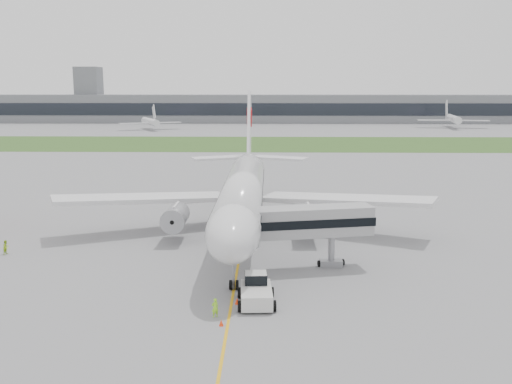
{
  "coord_description": "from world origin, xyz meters",
  "views": [
    {
      "loc": [
        3.19,
        -65.16,
        18.6
      ],
      "look_at": [
        1.67,
        2.0,
        6.03
      ],
      "focal_mm": 40.0,
      "sensor_mm": 36.0,
      "label": 1
    }
  ],
  "objects_px": {
    "jet_bridge": "(298,223)",
    "pushback_tug": "(256,291)",
    "airliner": "(243,191)",
    "ground_crew_near": "(215,308)"
  },
  "relations": [
    {
      "from": "jet_bridge",
      "to": "pushback_tug",
      "type": "bearing_deg",
      "value": -126.21
    },
    {
      "from": "airliner",
      "to": "jet_bridge",
      "type": "xyz_separation_m",
      "value": [
        6.17,
        -14.08,
        -0.7
      ]
    },
    {
      "from": "airliner",
      "to": "ground_crew_near",
      "type": "height_order",
      "value": "airliner"
    },
    {
      "from": "airliner",
      "to": "ground_crew_near",
      "type": "distance_m",
      "value": 26.76
    },
    {
      "from": "pushback_tug",
      "to": "jet_bridge",
      "type": "bearing_deg",
      "value": 62.81
    },
    {
      "from": "pushback_tug",
      "to": "airliner",
      "type": "bearing_deg",
      "value": 92.09
    },
    {
      "from": "ground_crew_near",
      "to": "airliner",
      "type": "bearing_deg",
      "value": -122.11
    },
    {
      "from": "airliner",
      "to": "pushback_tug",
      "type": "distance_m",
      "value": 23.66
    },
    {
      "from": "jet_bridge",
      "to": "ground_crew_near",
      "type": "xyz_separation_m",
      "value": [
        -7.31,
        -12.21,
        -4.16
      ]
    },
    {
      "from": "airliner",
      "to": "ground_crew_near",
      "type": "bearing_deg",
      "value": -92.49
    }
  ]
}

